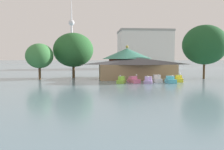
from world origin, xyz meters
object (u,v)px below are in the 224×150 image
at_px(pedal_boat_yellow, 179,79).
at_px(shoreline_tree_mid, 73,50).
at_px(shoreline_tree_tall_left, 39,56).
at_px(background_building_block, 144,49).
at_px(shoreline_tree_right, 205,45).
at_px(pedal_boat_cyan, 170,80).
at_px(pedal_boat_white, 157,79).
at_px(green_roof_pavilion, 127,61).
at_px(pedal_boat_lime, 121,80).
at_px(pedal_boat_lavender, 148,81).
at_px(pedal_boat_pink, 134,80).
at_px(boathouse, 137,68).
at_px(distant_broadcast_tower, 72,26).

relative_size(pedal_boat_yellow, shoreline_tree_mid, 0.23).
distance_m(shoreline_tree_tall_left, background_building_block, 72.34).
bearing_deg(pedal_boat_yellow, shoreline_tree_right, 140.04).
distance_m(pedal_boat_cyan, background_building_block, 73.43).
height_order(pedal_boat_white, green_roof_pavilion, green_roof_pavilion).
bearing_deg(green_roof_pavilion, shoreline_tree_right, -16.68).
distance_m(pedal_boat_lime, pedal_boat_lavender, 4.99).
bearing_deg(shoreline_tree_mid, pedal_boat_pink, -47.59).
relative_size(pedal_boat_lime, boathouse, 0.17).
distance_m(boathouse, shoreline_tree_mid, 16.15).
bearing_deg(shoreline_tree_mid, pedal_boat_lime, -55.11).
distance_m(pedal_boat_white, shoreline_tree_tall_left, 25.95).
distance_m(pedal_boat_white, shoreline_tree_right, 16.49).
height_order(pedal_boat_cyan, shoreline_tree_tall_left, shoreline_tree_tall_left).
bearing_deg(background_building_block, shoreline_tree_tall_left, -121.50).
distance_m(pedal_boat_cyan, shoreline_tree_tall_left, 28.52).
height_order(pedal_boat_yellow, shoreline_tree_mid, shoreline_tree_mid).
xyz_separation_m(green_roof_pavilion, shoreline_tree_right, (17.07, -5.11, 3.63)).
relative_size(green_roof_pavilion, shoreline_tree_mid, 1.12).
bearing_deg(boathouse, background_building_block, 75.55).
distance_m(pedal_boat_lavender, shoreline_tree_right, 19.28).
bearing_deg(shoreline_tree_mid, shoreline_tree_right, -11.30).
xyz_separation_m(pedal_boat_yellow, shoreline_tree_mid, (-21.40, 12.92, 6.16)).
bearing_deg(pedal_boat_white, distant_broadcast_tower, -172.33).
xyz_separation_m(boathouse, green_roof_pavilion, (-1.45, 5.10, 1.60)).
bearing_deg(pedal_boat_white, pedal_boat_cyan, 47.62).
relative_size(boathouse, shoreline_tree_tall_left, 2.26).
bearing_deg(green_roof_pavilion, distant_broadcast_tower, 96.82).
height_order(pedal_boat_white, shoreline_tree_mid, shoreline_tree_mid).
distance_m(pedal_boat_white, green_roof_pavilion, 13.31).
xyz_separation_m(pedal_boat_lime, shoreline_tree_right, (20.19, 8.09, 7.27)).
distance_m(green_roof_pavilion, distant_broadcast_tower, 280.92).
bearing_deg(pedal_boat_white, background_building_block, 169.32).
relative_size(shoreline_tree_mid, distant_broadcast_tower, 0.08).
bearing_deg(pedal_boat_lime, shoreline_tree_right, 130.78).
xyz_separation_m(shoreline_tree_mid, distant_broadcast_tower, (-20.00, 274.47, 42.24)).
bearing_deg(shoreline_tree_tall_left, boathouse, -3.76).
relative_size(shoreline_tree_right, distant_broadcast_tower, 0.10).
bearing_deg(background_building_block, pedal_boat_yellow, -97.52).
bearing_deg(green_roof_pavilion, pedal_boat_white, -71.71).
distance_m(pedal_boat_lime, distant_broadcast_tower, 294.11).
height_order(green_roof_pavilion, shoreline_tree_right, shoreline_tree_right).
relative_size(pedal_boat_lime, pedal_boat_pink, 0.96).
bearing_deg(pedal_boat_cyan, green_roof_pavilion, -155.90).
bearing_deg(shoreline_tree_right, boathouse, 179.95).
distance_m(pedal_boat_pink, background_building_block, 73.33).
relative_size(pedal_boat_cyan, shoreline_tree_right, 0.21).
relative_size(pedal_boat_lime, distant_broadcast_tower, 0.02).
xyz_separation_m(shoreline_tree_mid, background_building_block, (30.63, 57.01, 2.53)).
bearing_deg(green_roof_pavilion, shoreline_tree_tall_left, -169.58).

